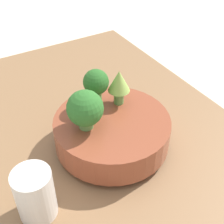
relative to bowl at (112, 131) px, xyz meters
name	(u,v)px	position (x,y,z in m)	size (l,w,h in m)	color
ground_plane	(109,166)	(-0.01, 0.01, -0.09)	(6.00, 6.00, 0.00)	beige
table	(109,159)	(-0.01, 0.01, -0.06)	(1.02, 0.63, 0.05)	olive
bowl	(112,131)	(0.00, 0.00, 0.00)	(0.24, 0.24, 0.07)	brown
broccoli_floret_back	(85,109)	(0.01, 0.05, 0.08)	(0.07, 0.07, 0.08)	#609347
broccoli_floret_right	(96,84)	(0.06, 0.00, 0.08)	(0.05, 0.05, 0.08)	#609347
romanesco_piece_near	(119,83)	(0.04, -0.04, 0.08)	(0.05, 0.05, 0.08)	#609347
cup	(35,194)	(-0.07, 0.19, 0.01)	(0.07, 0.07, 0.10)	silver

